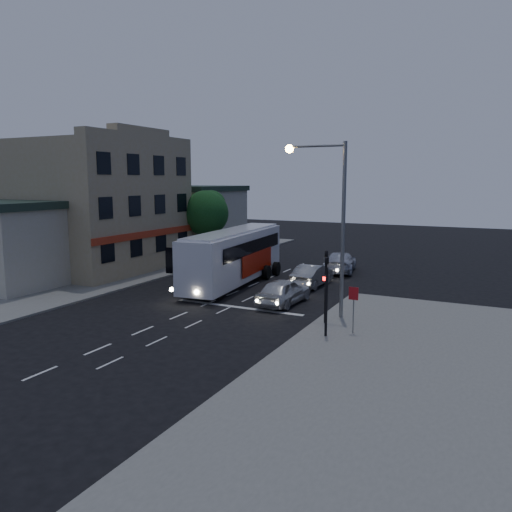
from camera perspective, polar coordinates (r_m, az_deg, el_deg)
The scene contains 16 objects.
ground at distance 28.05m, azimuth -7.64°, elevation -6.29°, with size 120.00×120.00×0.00m, color black.
sidewalk_near at distance 19.90m, azimuth 18.57°, elevation -12.85°, with size 12.00×24.00×0.12m, color slate.
sidewalk_far at distance 42.11m, azimuth -16.31°, elevation -1.44°, with size 12.00×50.00×0.12m, color slate.
road_markings at distance 30.14m, azimuth -2.08°, elevation -5.15°, with size 8.00×30.55×0.01m.
tour_bus at distance 34.56m, azimuth -2.50°, elevation 0.09°, with size 3.76×12.55×3.79m.
car_suv at distance 29.23m, azimuth 3.17°, elevation -4.05°, with size 1.83×4.55×1.55m, color silver.
car_sedan_a at distance 34.39m, azimuth 6.43°, elevation -2.20°, with size 1.58×4.53×1.49m, color #9A9A9A.
car_sedan_b at distance 39.95m, azimuth 9.62°, elevation -0.70°, with size 2.19×5.38×1.56m, color #B5B9C7.
traffic_signal_main at distance 24.89m, azimuth 7.98°, elevation -2.49°, with size 0.25×0.35×4.10m.
traffic_signal_side at distance 22.84m, azimuth 8.08°, elevation -3.51°, with size 0.18×0.15×4.10m.
regulatory_sign at distance 23.65m, azimuth 11.08°, elevation -5.21°, with size 0.45×0.12×2.20m.
streetlight at distance 25.90m, azimuth 8.59°, elevation 5.32°, with size 3.32×0.44×9.00m.
main_building at distance 42.20m, azimuth -17.57°, elevation 5.50°, with size 10.12×12.00×11.00m.
low_building_south at distance 37.17m, azimuth -27.11°, elevation 1.23°, with size 7.40×5.40×5.70m.
low_building_north at distance 51.38m, azimuth -7.81°, elevation 4.34°, with size 9.40×9.40×6.50m.
street_tree at distance 44.26m, azimuth -5.75°, elevation 5.13°, with size 4.00×4.00×6.20m.
Camera 1 is at (15.21, -22.44, 7.21)m, focal length 35.00 mm.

